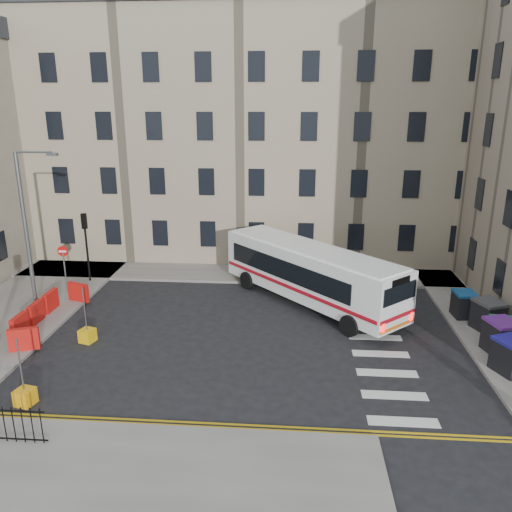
# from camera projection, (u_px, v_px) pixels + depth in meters

# --- Properties ---
(ground) EXTENTS (120.00, 120.00, 0.00)m
(ground) POSITION_uv_depth(u_px,v_px,m) (288.00, 338.00, 22.91)
(ground) COLOR black
(ground) RESTS_ON ground
(pavement_north) EXTENTS (36.00, 3.20, 0.15)m
(pavement_north) POSITION_uv_depth(u_px,v_px,m) (195.00, 273.00, 31.53)
(pavement_north) COLOR slate
(pavement_north) RESTS_ON ground
(pavement_east) EXTENTS (2.40, 26.00, 0.15)m
(pavement_east) POSITION_uv_depth(u_px,v_px,m) (462.00, 309.00, 26.02)
(pavement_east) COLOR slate
(pavement_east) RESTS_ON ground
(pavement_west) EXTENTS (6.00, 22.00, 0.15)m
(pavement_west) POSITION_uv_depth(u_px,v_px,m) (8.00, 318.00, 24.89)
(pavement_west) COLOR slate
(pavement_west) RESTS_ON ground
(pavement_sw) EXTENTS (20.00, 6.00, 0.15)m
(pavement_sw) POSITION_uv_depth(u_px,v_px,m) (30.00, 488.00, 13.88)
(pavement_sw) COLOR slate
(pavement_sw) RESTS_ON ground
(terrace_north) EXTENTS (38.30, 10.80, 17.20)m
(terrace_north) POSITION_uv_depth(u_px,v_px,m) (196.00, 128.00, 35.68)
(terrace_north) COLOR gray
(terrace_north) RESTS_ON ground
(traffic_light_nw) EXTENTS (0.28, 0.22, 4.10)m
(traffic_light_nw) POSITION_uv_depth(u_px,v_px,m) (86.00, 237.00, 29.16)
(traffic_light_nw) COLOR black
(traffic_light_nw) RESTS_ON pavement_west
(streetlamp) EXTENTS (0.50, 0.22, 8.14)m
(streetlamp) POSITION_uv_depth(u_px,v_px,m) (26.00, 231.00, 24.52)
(streetlamp) COLOR #595B5E
(streetlamp) RESTS_ON pavement_west
(no_entry_north) EXTENTS (0.60, 0.08, 3.00)m
(no_entry_north) POSITION_uv_depth(u_px,v_px,m) (64.00, 260.00, 27.52)
(no_entry_north) COLOR #595B5E
(no_entry_north) RESTS_ON pavement_west
(roadworks_barriers) EXTENTS (1.66, 6.26, 1.00)m
(roadworks_barriers) POSITION_uv_depth(u_px,v_px,m) (43.00, 313.00, 24.08)
(roadworks_barriers) COLOR red
(roadworks_barriers) RESTS_ON pavement_west
(bus) EXTENTS (9.56, 10.08, 3.09)m
(bus) POSITION_uv_depth(u_px,v_px,m) (310.00, 272.00, 26.40)
(bus) COLOR white
(bus) RESTS_ON ground
(wheelie_bin_a) EXTENTS (1.50, 1.58, 1.38)m
(wheelie_bin_a) POSITION_uv_depth(u_px,v_px,m) (511.00, 356.00, 19.56)
(wheelie_bin_a) COLOR black
(wheelie_bin_a) RESTS_ON pavement_east
(wheelie_bin_b) EXTENTS (1.45, 1.57, 1.45)m
(wheelie_bin_b) POSITION_uv_depth(u_px,v_px,m) (501.00, 336.00, 21.11)
(wheelie_bin_b) COLOR black
(wheelie_bin_b) RESTS_ON pavement_east
(wheelie_bin_c) EXTENTS (1.15, 1.28, 1.28)m
(wheelie_bin_c) POSITION_uv_depth(u_px,v_px,m) (503.00, 333.00, 21.59)
(wheelie_bin_c) COLOR black
(wheelie_bin_c) RESTS_ON pavement_east
(wheelie_bin_d) EXTENTS (1.52, 1.62, 1.42)m
(wheelie_bin_d) POSITION_uv_depth(u_px,v_px,m) (488.00, 315.00, 23.27)
(wheelie_bin_d) COLOR black
(wheelie_bin_d) RESTS_ON pavement_east
(wheelie_bin_e) EXTENTS (1.08, 1.22, 1.28)m
(wheelie_bin_e) POSITION_uv_depth(u_px,v_px,m) (464.00, 304.00, 24.73)
(wheelie_bin_e) COLOR black
(wheelie_bin_e) RESTS_ON pavement_east
(bollard_yellow) EXTENTS (0.74, 0.74, 0.60)m
(bollard_yellow) POSITION_uv_depth(u_px,v_px,m) (87.00, 335.00, 22.50)
(bollard_yellow) COLOR #E6AF0C
(bollard_yellow) RESTS_ON ground
(bollard_chevron) EXTENTS (0.71, 0.71, 0.60)m
(bollard_chevron) POSITION_uv_depth(u_px,v_px,m) (25.00, 397.00, 17.80)
(bollard_chevron) COLOR orange
(bollard_chevron) RESTS_ON ground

